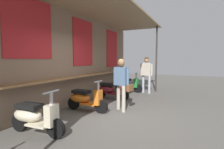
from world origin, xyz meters
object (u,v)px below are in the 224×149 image
object	(u,v)px
scooter_green	(127,84)
scooter_orange	(85,99)
shopper_browsing	(146,71)
scooter_maroon	(110,90)
scooter_cream	(34,116)
shopper_with_handbag	(122,80)

from	to	relation	value
scooter_green	scooter_orange	bearing A→B (deg)	-88.46
scooter_green	shopper_browsing	world-z (taller)	shopper_browsing
scooter_green	scooter_maroon	bearing A→B (deg)	-88.46
scooter_cream	shopper_browsing	xyz separation A→B (m)	(5.60, -0.95, 0.68)
shopper_with_handbag	scooter_green	bearing A→B (deg)	28.04
scooter_orange	scooter_green	size ratio (longest dim) A/B	1.00
shopper_browsing	scooter_maroon	bearing A→B (deg)	151.99
scooter_orange	scooter_cream	bearing A→B (deg)	-91.65
scooter_cream	shopper_browsing	distance (m)	5.72
scooter_maroon	scooter_green	bearing A→B (deg)	85.83
scooter_orange	scooter_maroon	xyz separation A→B (m)	(1.77, -0.00, 0.00)
scooter_cream	scooter_green	distance (m)	5.54
scooter_orange	scooter_maroon	size ratio (longest dim) A/B	1.00
scooter_maroon	scooter_green	world-z (taller)	same
scooter_maroon	shopper_browsing	bearing A→B (deg)	59.74
scooter_green	shopper_browsing	size ratio (longest dim) A/B	0.82
shopper_with_handbag	shopper_browsing	distance (m)	3.19
scooter_green	shopper_browsing	xyz separation A→B (m)	(0.06, -0.95, 0.68)
shopper_browsing	scooter_orange	bearing A→B (deg)	163.69
scooter_green	scooter_cream	bearing A→B (deg)	-88.46
scooter_cream	scooter_orange	distance (m)	1.88
scooter_cream	scooter_orange	xyz separation A→B (m)	(1.88, 0.00, 0.00)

